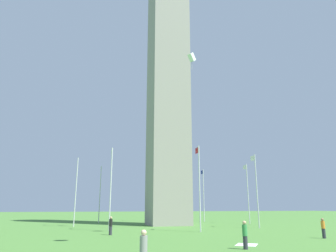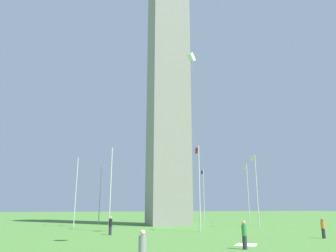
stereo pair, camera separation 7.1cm
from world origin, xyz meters
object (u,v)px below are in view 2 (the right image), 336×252
(person_black_shirt, at_px, (110,226))
(kite_white_box, at_px, (191,57))
(flagpole_e, at_px, (76,188))
(flagpole_w, at_px, (248,191))
(flagpole_se, at_px, (111,185))
(picnic_blanket_near_first_person, at_px, (246,245))
(flagpole_s, at_px, (199,184))
(flagpole_n, at_px, (149,193))
(flagpole_ne, at_px, (100,192))
(person_orange_shirt, at_px, (323,228))
(obelisk_monument, at_px, (168,59))
(person_green_shirt, at_px, (244,235))
(person_gray_shirt, at_px, (142,251))
(flagpole_sw, at_px, (256,187))
(flagpole_nw, at_px, (204,193))

(person_black_shirt, xyz_separation_m, kite_white_box, (-3.48, -7.20, 16.63))
(flagpole_e, relative_size, person_black_shirt, 5.46)
(flagpole_w, bearing_deg, flagpole_se, 112.50)
(picnic_blanket_near_first_person, bearing_deg, person_black_shirt, 38.89)
(kite_white_box, bearing_deg, picnic_blanket_near_first_person, -169.70)
(flagpole_s, bearing_deg, flagpole_n, -0.00)
(flagpole_ne, bearing_deg, flagpole_w, -112.50)
(person_orange_shirt, bearing_deg, obelisk_monument, -30.19)
(flagpole_e, xyz_separation_m, kite_white_box, (-17.85, -10.68, 12.45))
(obelisk_monument, xyz_separation_m, person_orange_shirt, (-22.37, -7.53, -25.09))
(flagpole_w, relative_size, person_black_shirt, 5.46)
(obelisk_monument, xyz_separation_m, flagpole_s, (-12.97, 0.00, -20.89))
(obelisk_monument, distance_m, person_black_shirt, 30.40)
(flagpole_s, height_order, person_black_shirt, flagpole_s)
(person_green_shirt, height_order, person_gray_shirt, person_green_shirt)
(flagpole_se, bearing_deg, obelisk_monument, -45.16)
(person_gray_shirt, relative_size, person_black_shirt, 0.99)
(flagpole_sw, height_order, picnic_blanket_near_first_person, flagpole_sw)
(flagpole_e, height_order, flagpole_sw, same)
(flagpole_ne, height_order, flagpole_nw, same)
(flagpole_s, height_order, flagpole_w, same)
(flagpole_s, xyz_separation_m, flagpole_w, (13.03, -13.03, 0.00))
(flagpole_n, height_order, kite_white_box, kite_white_box)
(flagpole_s, relative_size, person_green_shirt, 5.34)
(flagpole_nw, height_order, person_gray_shirt, flagpole_nw)
(flagpole_s, bearing_deg, flagpole_sw, -67.50)
(flagpole_s, bearing_deg, flagpole_ne, 22.50)
(obelisk_monument, height_order, flagpole_sw, obelisk_monument)
(flagpole_sw, relative_size, kite_white_box, 5.17)
(flagpole_ne, height_order, flagpole_s, same)
(flagpole_n, bearing_deg, person_green_shirt, 176.66)
(flagpole_w, bearing_deg, person_orange_shirt, 166.23)
(flagpole_sw, relative_size, flagpole_w, 1.00)
(person_black_shirt, bearing_deg, flagpole_s, -43.22)
(flagpole_sw, height_order, person_gray_shirt, flagpole_sw)
(flagpole_e, distance_m, flagpole_s, 18.42)
(flagpole_s, height_order, kite_white_box, kite_white_box)
(obelisk_monument, bearing_deg, flagpole_sw, -134.84)
(person_gray_shirt, xyz_separation_m, person_orange_shirt, (10.24, -17.50, -0.01))
(flagpole_n, bearing_deg, obelisk_monument, 180.00)
(flagpole_s, distance_m, person_black_shirt, 10.50)
(obelisk_monument, bearing_deg, person_orange_shirt, -161.39)
(picnic_blanket_near_first_person, bearing_deg, flagpole_n, -1.61)
(flagpole_s, distance_m, person_green_shirt, 14.86)
(flagpole_n, xyz_separation_m, kite_white_box, (-30.88, 2.34, 12.45))
(flagpole_nw, relative_size, person_black_shirt, 5.46)
(kite_white_box, bearing_deg, flagpole_s, -25.89)
(flagpole_w, xyz_separation_m, person_black_shirt, (-14.37, 22.57, -4.18))
(flagpole_n, bearing_deg, flagpole_sw, -157.50)
(flagpole_sw, xyz_separation_m, flagpole_nw, (18.42, -0.00, 0.00))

